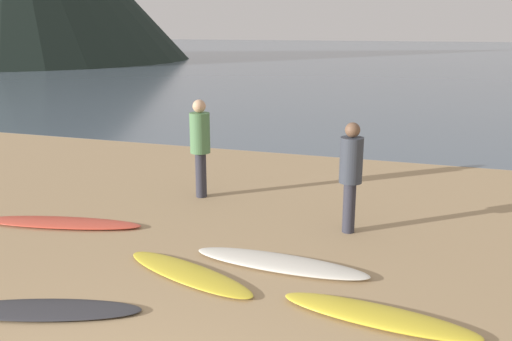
# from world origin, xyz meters

# --- Properties ---
(ground_plane) EXTENTS (120.00, 120.00, 0.20)m
(ground_plane) POSITION_xyz_m (0.00, 10.00, -0.10)
(ground_plane) COLOR tan
(ground_plane) RESTS_ON ground
(ocean_water) EXTENTS (140.00, 100.00, 0.01)m
(ocean_water) POSITION_xyz_m (0.00, 60.29, 0.00)
(ocean_water) COLOR slate
(ocean_water) RESTS_ON ground
(surfboard_0) EXTENTS (2.55, 0.98, 0.08)m
(surfboard_0) POSITION_xyz_m (-3.19, 4.62, 0.04)
(surfboard_0) COLOR #D84C38
(surfboard_0) RESTS_ON ground
(surfboard_1) EXTENTS (2.10, 1.09, 0.06)m
(surfboard_1) POSITION_xyz_m (-1.69, 2.38, 0.03)
(surfboard_1) COLOR #333338
(surfboard_1) RESTS_ON ground
(surfboard_2) EXTENTS (2.02, 1.14, 0.07)m
(surfboard_2) POSITION_xyz_m (-0.62, 3.65, 0.03)
(surfboard_2) COLOR yellow
(surfboard_2) RESTS_ON ground
(surfboard_3) EXTENTS (2.29, 0.66, 0.09)m
(surfboard_3) POSITION_xyz_m (0.35, 4.25, 0.05)
(surfboard_3) COLOR silver
(surfboard_3) RESTS_ON ground
(surfboard_4) EXTENTS (2.09, 0.74, 0.09)m
(surfboard_4) POSITION_xyz_m (1.65, 3.33, 0.05)
(surfboard_4) COLOR yellow
(surfboard_4) RESTS_ON ground
(person_0) EXTENTS (0.35, 0.35, 1.71)m
(person_0) POSITION_xyz_m (-1.76, 6.59, 1.01)
(person_0) COLOR #2D2D38
(person_0) RESTS_ON ground
(person_1) EXTENTS (0.33, 0.33, 1.62)m
(person_1) POSITION_xyz_m (0.97, 5.71, 0.95)
(person_1) COLOR #2D2D38
(person_1) RESTS_ON ground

